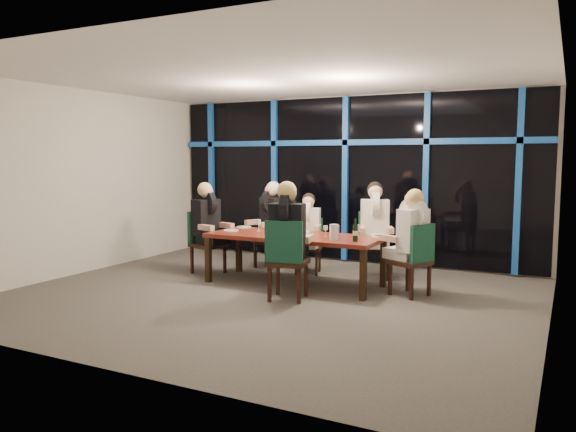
{
  "coord_description": "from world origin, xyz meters",
  "views": [
    {
      "loc": [
        3.65,
        -6.6,
        1.9
      ],
      "look_at": [
        0.0,
        0.6,
        1.05
      ],
      "focal_mm": 35.0,
      "sensor_mm": 36.0,
      "label": 1
    }
  ],
  "objects_px": {
    "diner_far_left": "(271,212)",
    "water_pitcher": "(334,232)",
    "chair_end_right": "(415,256)",
    "diner_end_left": "(208,215)",
    "diner_far_right": "(375,216)",
    "chair_far_left": "(275,235)",
    "dining_table": "(294,239)",
    "diner_far_mid": "(308,221)",
    "chair_near_mid": "(286,256)",
    "chair_end_left": "(204,238)",
    "chair_far_right": "(374,241)",
    "chair_far_mid": "(309,242)",
    "wine_bottle": "(355,233)",
    "diner_near_mid": "(288,223)",
    "diner_end_right": "(411,226)"
  },
  "relations": [
    {
      "from": "diner_near_mid",
      "to": "chair_far_left",
      "type": "bearing_deg",
      "value": -69.02
    },
    {
      "from": "diner_far_right",
      "to": "chair_far_left",
      "type": "bearing_deg",
      "value": 155.17
    },
    {
      "from": "diner_end_right",
      "to": "wine_bottle",
      "type": "height_order",
      "value": "diner_end_right"
    },
    {
      "from": "water_pitcher",
      "to": "diner_end_left",
      "type": "bearing_deg",
      "value": -169.05
    },
    {
      "from": "diner_far_left",
      "to": "water_pitcher",
      "type": "xyz_separation_m",
      "value": [
        1.65,
        -1.19,
        -0.11
      ]
    },
    {
      "from": "chair_end_left",
      "to": "chair_near_mid",
      "type": "xyz_separation_m",
      "value": [
        2.04,
        -1.03,
        0.04
      ]
    },
    {
      "from": "diner_far_left",
      "to": "diner_far_mid",
      "type": "xyz_separation_m",
      "value": [
        0.77,
        -0.13,
        -0.11
      ]
    },
    {
      "from": "chair_far_right",
      "to": "chair_end_left",
      "type": "xyz_separation_m",
      "value": [
        -2.59,
        -0.95,
        -0.01
      ]
    },
    {
      "from": "chair_end_left",
      "to": "chair_far_right",
      "type": "bearing_deg",
      "value": -54.65
    },
    {
      "from": "chair_far_left",
      "to": "chair_near_mid",
      "type": "height_order",
      "value": "chair_near_mid"
    },
    {
      "from": "chair_end_right",
      "to": "diner_near_mid",
      "type": "bearing_deg",
      "value": -34.01
    },
    {
      "from": "chair_end_right",
      "to": "diner_far_mid",
      "type": "xyz_separation_m",
      "value": [
        -1.95,
        0.75,
        0.3
      ]
    },
    {
      "from": "diner_far_left",
      "to": "chair_near_mid",
      "type": "bearing_deg",
      "value": -33.51
    },
    {
      "from": "chair_far_right",
      "to": "diner_end_left",
      "type": "bearing_deg",
      "value": 177.76
    },
    {
      "from": "chair_far_left",
      "to": "diner_far_right",
      "type": "bearing_deg",
      "value": 21.13
    },
    {
      "from": "diner_far_left",
      "to": "diner_end_left",
      "type": "relative_size",
      "value": 1.0
    },
    {
      "from": "diner_near_mid",
      "to": "chair_far_mid",
      "type": "bearing_deg",
      "value": -86.12
    },
    {
      "from": "dining_table",
      "to": "diner_end_left",
      "type": "xyz_separation_m",
      "value": [
        -1.62,
        0.09,
        0.29
      ]
    },
    {
      "from": "chair_far_left",
      "to": "diner_end_left",
      "type": "height_order",
      "value": "diner_end_left"
    },
    {
      "from": "chair_far_mid",
      "to": "diner_near_mid",
      "type": "bearing_deg",
      "value": -89.17
    },
    {
      "from": "chair_far_mid",
      "to": "chair_end_right",
      "type": "bearing_deg",
      "value": -37.59
    },
    {
      "from": "water_pitcher",
      "to": "diner_near_mid",
      "type": "bearing_deg",
      "value": -106.77
    },
    {
      "from": "diner_far_right",
      "to": "chair_far_mid",
      "type": "bearing_deg",
      "value": 161.15
    },
    {
      "from": "chair_near_mid",
      "to": "diner_far_mid",
      "type": "height_order",
      "value": "diner_far_mid"
    },
    {
      "from": "diner_end_left",
      "to": "water_pitcher",
      "type": "bearing_deg",
      "value": -82.83
    },
    {
      "from": "chair_far_right",
      "to": "diner_far_left",
      "type": "distance_m",
      "value": 1.85
    },
    {
      "from": "chair_far_left",
      "to": "diner_end_left",
      "type": "relative_size",
      "value": 1.02
    },
    {
      "from": "water_pitcher",
      "to": "chair_far_mid",
      "type": "bearing_deg",
      "value": 147.64
    },
    {
      "from": "chair_near_mid",
      "to": "diner_far_right",
      "type": "xyz_separation_m",
      "value": [
        0.59,
        1.9,
        0.38
      ]
    },
    {
      "from": "dining_table",
      "to": "water_pitcher",
      "type": "relative_size",
      "value": 11.67
    },
    {
      "from": "chair_near_mid",
      "to": "diner_near_mid",
      "type": "bearing_deg",
      "value": -90.0
    },
    {
      "from": "chair_far_left",
      "to": "wine_bottle",
      "type": "bearing_deg",
      "value": -10.23
    },
    {
      "from": "diner_far_left",
      "to": "water_pitcher",
      "type": "bearing_deg",
      "value": -13.19
    },
    {
      "from": "wine_bottle",
      "to": "water_pitcher",
      "type": "bearing_deg",
      "value": -174.01
    },
    {
      "from": "chair_far_left",
      "to": "water_pitcher",
      "type": "xyz_separation_m",
      "value": [
        1.62,
        -1.27,
        0.3
      ]
    },
    {
      "from": "chair_near_mid",
      "to": "diner_far_mid",
      "type": "distance_m",
      "value": 1.82
    },
    {
      "from": "chair_far_mid",
      "to": "diner_far_left",
      "type": "height_order",
      "value": "diner_far_left"
    },
    {
      "from": "chair_far_right",
      "to": "diner_far_left",
      "type": "xyz_separation_m",
      "value": [
        -1.81,
        -0.11,
        0.39
      ]
    },
    {
      "from": "diner_near_mid",
      "to": "wine_bottle",
      "type": "relative_size",
      "value": 3.3
    },
    {
      "from": "diner_far_left",
      "to": "diner_far_right",
      "type": "xyz_separation_m",
      "value": [
        1.84,
        0.03,
        0.02
      ]
    },
    {
      "from": "water_pitcher",
      "to": "wine_bottle",
      "type": "bearing_deg",
      "value": 25.08
    },
    {
      "from": "chair_end_left",
      "to": "diner_end_left",
      "type": "xyz_separation_m",
      "value": [
        0.08,
        -0.02,
        0.4
      ]
    },
    {
      "from": "chair_far_left",
      "to": "chair_far_right",
      "type": "xyz_separation_m",
      "value": [
        1.77,
        0.03,
        0.01
      ]
    },
    {
      "from": "diner_far_mid",
      "to": "chair_far_left",
      "type": "bearing_deg",
      "value": 149.28
    },
    {
      "from": "diner_near_mid",
      "to": "wine_bottle",
      "type": "height_order",
      "value": "diner_near_mid"
    },
    {
      "from": "chair_far_left",
      "to": "water_pitcher",
      "type": "relative_size",
      "value": 4.55
    },
    {
      "from": "chair_far_left",
      "to": "wine_bottle",
      "type": "height_order",
      "value": "wine_bottle"
    },
    {
      "from": "chair_far_left",
      "to": "chair_near_mid",
      "type": "bearing_deg",
      "value": -35.3
    },
    {
      "from": "chair_far_left",
      "to": "chair_end_left",
      "type": "bearing_deg",
      "value": -109.32
    },
    {
      "from": "chair_end_right",
      "to": "water_pitcher",
      "type": "distance_m",
      "value": 1.15
    }
  ]
}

